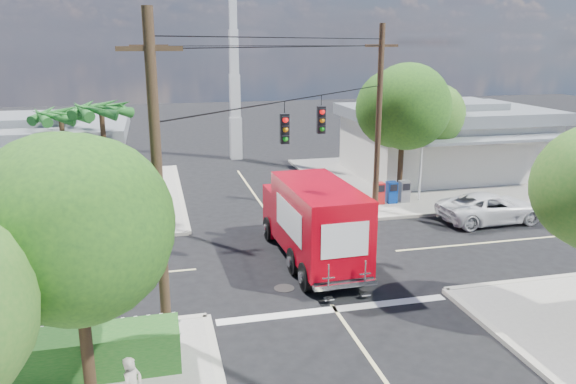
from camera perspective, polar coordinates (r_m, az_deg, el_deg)
name	(u,v)px	position (r m, az deg, el deg)	size (l,w,h in m)	color
ground	(300,260)	(21.89, 1.24, -6.89)	(120.00, 120.00, 0.00)	black
sidewalk_ne	(426,178)	(35.43, 13.86, 1.34)	(14.12, 14.12, 0.14)	gray
sidewalk_nw	(47,201)	(32.06, -23.27, -0.88)	(14.12, 14.12, 0.14)	gray
road_markings	(310,274)	(20.58, 2.30, -8.36)	(32.00, 32.00, 0.01)	beige
building_ne	(444,138)	(36.70, 15.57, 5.28)	(11.80, 10.20, 4.50)	silver
building_nw	(25,156)	(33.33, -25.12, 3.30)	(10.80, 10.20, 4.30)	beige
radio_tower	(234,79)	(40.12, -5.47, 11.32)	(0.80, 0.80, 17.00)	silver
tree_sw_front	(74,228)	(12.80, -20.87, -3.41)	(3.88, 3.78, 6.03)	#422D1C
tree_ne_front	(404,111)	(29.37, 11.68, 8.05)	(4.21, 4.14, 6.66)	#422D1C
tree_ne_back	(429,116)	(32.54, 14.17, 7.52)	(3.77, 3.66, 5.82)	#422D1C
palm_nw_front	(101,112)	(27.40, -18.43, 7.70)	(3.01, 3.08, 5.59)	#422D1C
palm_nw_back	(61,117)	(29.15, -22.09, 7.03)	(3.01, 3.08, 5.19)	#422D1C
utility_poles	(251,135)	(21.82, -3.82, 5.77)	(12.00, 10.68, 9.00)	#473321
picket_fence	(65,340)	(16.10, -21.76, -13.83)	(5.94, 0.06, 1.00)	silver
hedge_sw	(51,357)	(15.44, -22.92, -15.22)	(6.20, 1.20, 1.10)	#144C17
vending_boxes	(391,192)	(29.33, 10.47, -0.02)	(1.90, 0.50, 1.10)	red
delivery_truck	(313,221)	(21.25, 2.54, -2.96)	(2.60, 7.42, 3.17)	black
parked_car	(491,208)	(27.82, 19.91, -1.51)	(2.29, 4.96, 1.38)	silver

